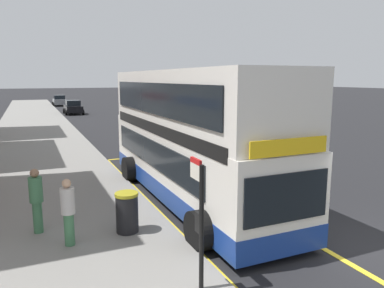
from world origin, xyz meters
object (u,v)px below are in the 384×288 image
at_px(parked_car_grey_ahead, 59,101).
at_px(parked_car_black_behind, 73,107).
at_px(pedestrian_further_back, 36,198).
at_px(bus_stop_sign, 200,213).
at_px(pedestrian_waiting_near_sign, 68,210).
at_px(litter_bin, 127,212).
at_px(double_decker_bus, 189,140).

relative_size(parked_car_grey_ahead, parked_car_black_behind, 1.00).
relative_size(parked_car_black_behind, pedestrian_further_back, 2.44).
xyz_separation_m(parked_car_grey_ahead, parked_car_black_behind, (0.38, -14.55, 0.00)).
relative_size(bus_stop_sign, pedestrian_waiting_near_sign, 1.52).
relative_size(parked_car_grey_ahead, litter_bin, 3.93).
height_order(parked_car_grey_ahead, pedestrian_waiting_near_sign, pedestrian_waiting_near_sign).
bearing_deg(pedestrian_waiting_near_sign, pedestrian_further_back, 121.17).
relative_size(double_decker_bus, parked_car_grey_ahead, 2.53).
height_order(parked_car_grey_ahead, parked_car_black_behind, same).
bearing_deg(parked_car_grey_ahead, parked_car_black_behind, -89.79).
distance_m(double_decker_bus, pedestrian_further_back, 5.24).
bearing_deg(bus_stop_sign, parked_car_black_behind, 87.07).
xyz_separation_m(bus_stop_sign, parked_car_black_behind, (2.00, 39.13, -0.85)).
bearing_deg(parked_car_grey_ahead, pedestrian_waiting_near_sign, -95.50).
relative_size(parked_car_grey_ahead, pedestrian_waiting_near_sign, 2.53).
bearing_deg(pedestrian_further_back, parked_car_grey_ahead, 84.93).
xyz_separation_m(double_decker_bus, bus_stop_sign, (-2.17, -5.48, -0.42)).
xyz_separation_m(double_decker_bus, pedestrian_waiting_near_sign, (-4.27, -2.54, -1.02)).
bearing_deg(double_decker_bus, parked_car_black_behind, 90.28).
height_order(parked_car_black_behind, litter_bin, parked_car_black_behind).
xyz_separation_m(double_decker_bus, parked_car_grey_ahead, (-0.55, 48.20, -1.26)).
bearing_deg(parked_car_grey_ahead, double_decker_bus, -90.65).
distance_m(pedestrian_waiting_near_sign, pedestrian_further_back, 1.30).
bearing_deg(parked_car_black_behind, double_decker_bus, -87.24).
height_order(parked_car_black_behind, pedestrian_waiting_near_sign, pedestrian_waiting_near_sign).
bearing_deg(parked_car_black_behind, pedestrian_further_back, -95.29).
bearing_deg(pedestrian_waiting_near_sign, parked_car_black_behind, 83.52).
relative_size(parked_car_grey_ahead, pedestrian_further_back, 2.44).
relative_size(pedestrian_waiting_near_sign, litter_bin, 1.55).
bearing_deg(double_decker_bus, pedestrian_further_back, -163.97).
xyz_separation_m(parked_car_black_behind, litter_bin, (-2.63, -35.97, -0.12)).
xyz_separation_m(pedestrian_waiting_near_sign, litter_bin, (1.48, 0.21, -0.36)).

